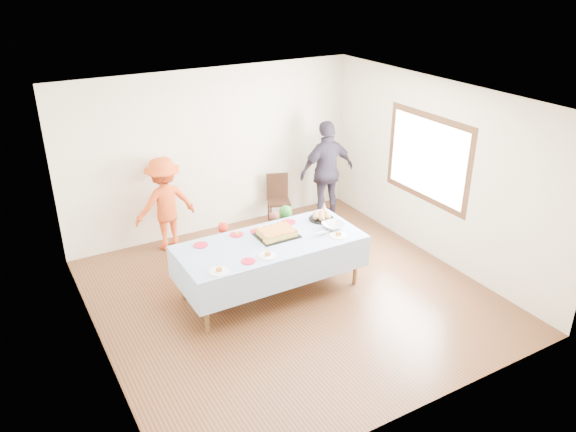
% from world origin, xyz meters
% --- Properties ---
extents(ground, '(5.00, 5.00, 0.00)m').
position_xyz_m(ground, '(0.00, 0.00, 0.00)').
color(ground, '#482814').
rests_on(ground, ground).
extents(room_walls, '(5.04, 5.04, 2.72)m').
position_xyz_m(room_walls, '(0.05, 0.00, 1.77)').
color(room_walls, beige).
rests_on(room_walls, ground).
extents(party_table, '(2.50, 1.10, 0.78)m').
position_xyz_m(party_table, '(-0.18, 0.22, 0.72)').
color(party_table, brown).
rests_on(party_table, ground).
extents(birthday_cake, '(0.55, 0.42, 0.10)m').
position_xyz_m(birthday_cake, '(-0.03, 0.31, 0.83)').
color(birthday_cake, black).
rests_on(birthday_cake, party_table).
extents(rolls_tray, '(0.36, 0.36, 0.11)m').
position_xyz_m(rolls_tray, '(0.78, 0.46, 0.83)').
color(rolls_tray, black).
rests_on(rolls_tray, party_table).
extents(punch_bowl, '(0.30, 0.30, 0.07)m').
position_xyz_m(punch_bowl, '(0.77, 0.13, 0.82)').
color(punch_bowl, silver).
rests_on(punch_bowl, party_table).
extents(party_hat, '(0.10, 0.10, 0.17)m').
position_xyz_m(party_hat, '(0.95, 0.64, 0.86)').
color(party_hat, silver).
rests_on(party_hat, party_table).
extents(fork_pile, '(0.24, 0.18, 0.07)m').
position_xyz_m(fork_pile, '(0.53, 0.05, 0.81)').
color(fork_pile, white).
rests_on(fork_pile, party_table).
extents(plate_red_far_a, '(0.19, 0.19, 0.01)m').
position_xyz_m(plate_red_far_a, '(-1.03, 0.57, 0.79)').
color(plate_red_far_a, red).
rests_on(plate_red_far_a, party_table).
extents(plate_red_far_b, '(0.19, 0.19, 0.01)m').
position_xyz_m(plate_red_far_b, '(-0.49, 0.62, 0.79)').
color(plate_red_far_b, red).
rests_on(plate_red_far_b, party_table).
extents(plate_red_far_c, '(0.20, 0.20, 0.01)m').
position_xyz_m(plate_red_far_c, '(-0.20, 0.57, 0.79)').
color(plate_red_far_c, red).
rests_on(plate_red_far_c, party_table).
extents(plate_red_far_d, '(0.20, 0.20, 0.01)m').
position_xyz_m(plate_red_far_d, '(0.32, 0.61, 0.79)').
color(plate_red_far_d, red).
rests_on(plate_red_far_d, party_table).
extents(plate_red_near, '(0.18, 0.18, 0.01)m').
position_xyz_m(plate_red_near, '(-0.68, -0.13, 0.79)').
color(plate_red_near, red).
rests_on(plate_red_near, party_table).
extents(plate_white_left, '(0.25, 0.25, 0.01)m').
position_xyz_m(plate_white_left, '(-1.10, -0.18, 0.79)').
color(plate_white_left, white).
rests_on(plate_white_left, party_table).
extents(plate_white_mid, '(0.23, 0.23, 0.01)m').
position_xyz_m(plate_white_mid, '(-0.41, -0.12, 0.79)').
color(plate_white_mid, white).
rests_on(plate_white_mid, party_table).
extents(plate_white_right, '(0.24, 0.24, 0.01)m').
position_xyz_m(plate_white_right, '(0.70, -0.10, 0.79)').
color(plate_white_right, white).
rests_on(plate_white_right, party_table).
extents(dining_chair, '(0.48, 0.48, 0.86)m').
position_xyz_m(dining_chair, '(1.02, 2.18, 0.48)').
color(dining_chair, black).
rests_on(dining_chair, ground).
extents(toddler_left, '(0.36, 0.29, 0.88)m').
position_xyz_m(toddler_left, '(-0.59, 0.90, 0.44)').
color(toddler_left, red).
rests_on(toddler_left, ground).
extents(toddler_mid, '(0.45, 0.35, 0.82)m').
position_xyz_m(toddler_mid, '(0.52, 1.04, 0.41)').
color(toddler_mid, '#276D24').
rests_on(toddler_mid, ground).
extents(toddler_right, '(0.49, 0.43, 0.83)m').
position_xyz_m(toddler_right, '(0.24, 0.94, 0.42)').
color(toddler_right, '#B56654').
rests_on(toddler_right, ground).
extents(adult_left, '(1.00, 0.62, 1.50)m').
position_xyz_m(adult_left, '(-0.98, 2.20, 0.75)').
color(adult_left, '#D5491A').
rests_on(adult_left, ground).
extents(adult_right, '(1.04, 0.44, 1.77)m').
position_xyz_m(adult_right, '(1.81, 1.87, 0.88)').
color(adult_right, '#2E2736').
rests_on(adult_right, ground).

